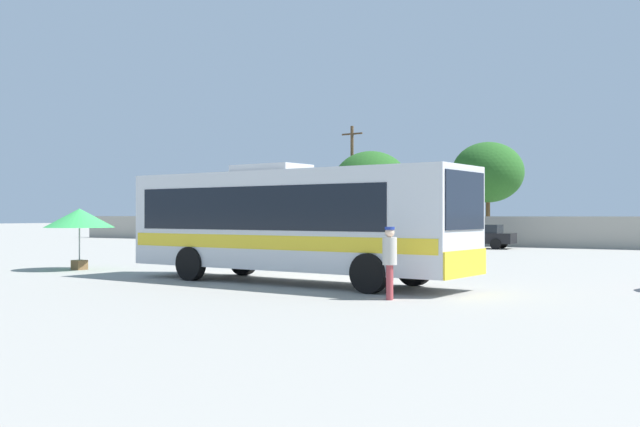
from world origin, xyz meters
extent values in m
plane|color=gray|center=(0.00, 10.00, 0.00)|extent=(300.00, 300.00, 0.00)
cube|color=#9E998C|center=(0.00, 27.55, 0.97)|extent=(80.00, 0.30, 1.95)
cube|color=silver|center=(0.66, -0.57, 1.87)|extent=(11.18, 3.37, 2.86)
cube|color=black|center=(0.11, -0.53, 2.22)|extent=(9.20, 3.25, 1.26)
cube|color=yellow|center=(0.66, -0.57, 1.24)|extent=(10.96, 3.38, 0.40)
cube|color=#19212D|center=(6.17, -0.98, 2.39)|extent=(0.21, 2.29, 1.49)
cube|color=yellow|center=(6.17, -0.98, 0.79)|extent=(0.25, 2.50, 0.69)
cube|color=#B2B2B2|center=(-0.16, -0.51, 3.42)|extent=(2.30, 1.56, 0.24)
cylinder|color=black|center=(4.16, 0.39, 0.52)|extent=(1.06, 0.38, 1.04)
cylinder|color=black|center=(3.98, -2.05, 0.52)|extent=(1.06, 0.38, 1.04)
cylinder|color=black|center=(-2.27, 0.88, 0.52)|extent=(1.06, 0.38, 1.04)
cylinder|color=black|center=(-2.45, -1.56, 0.52)|extent=(1.06, 0.38, 1.04)
cylinder|color=#99383D|center=(4.99, -2.94, 0.42)|extent=(0.16, 0.16, 0.83)
cylinder|color=#99383D|center=(5.05, -3.08, 0.42)|extent=(0.16, 0.16, 0.83)
cylinder|color=#B7B2A8|center=(5.02, -3.01, 1.16)|extent=(0.44, 0.44, 0.66)
sphere|color=beige|center=(5.02, -3.01, 1.60)|extent=(0.22, 0.22, 0.22)
cylinder|color=navy|center=(5.02, -3.01, 1.70)|extent=(0.24, 0.24, 0.07)
cylinder|color=gray|center=(-8.93, -0.31, 1.11)|extent=(0.05, 0.05, 2.21)
cone|color=green|center=(-8.93, -0.31, 1.91)|extent=(2.55, 2.55, 0.70)
cube|color=brown|center=(-8.93, -0.31, 0.18)|extent=(0.47, 0.47, 0.36)
cube|color=black|center=(-7.87, 24.76, 0.62)|extent=(4.68, 2.10, 0.60)
cube|color=black|center=(-8.10, 24.75, 1.17)|extent=(2.62, 1.82, 0.49)
cylinder|color=black|center=(-6.51, 25.73, 0.32)|extent=(0.65, 0.26, 0.64)
cylinder|color=black|center=(-6.40, 23.97, 0.32)|extent=(0.65, 0.26, 0.64)
cylinder|color=black|center=(-9.35, 25.55, 0.32)|extent=(0.65, 0.26, 0.64)
cylinder|color=black|center=(-9.23, 23.79, 0.32)|extent=(0.65, 0.26, 0.64)
cube|color=black|center=(-2.23, 24.19, 0.63)|extent=(4.68, 2.11, 0.62)
cube|color=black|center=(-2.01, 24.20, 1.19)|extent=(2.62, 1.82, 0.51)
cylinder|color=black|center=(-3.59, 23.21, 0.32)|extent=(0.65, 0.26, 0.64)
cylinder|color=black|center=(-3.71, 24.97, 0.32)|extent=(0.65, 0.26, 0.64)
cylinder|color=black|center=(-0.76, 23.40, 0.32)|extent=(0.65, 0.26, 0.64)
cylinder|color=black|center=(-0.88, 25.16, 0.32)|extent=(0.65, 0.26, 0.64)
cylinder|color=#4C3823|center=(-13.93, 29.87, 4.41)|extent=(0.24, 0.24, 8.81)
cube|color=#473321|center=(-13.93, 29.87, 8.21)|extent=(1.80, 0.26, 0.12)
cylinder|color=brown|center=(-12.48, 30.15, 1.21)|extent=(0.32, 0.32, 2.43)
ellipsoid|color=#23561E|center=(-12.48, 30.15, 4.43)|extent=(5.71, 5.71, 4.86)
cylinder|color=brown|center=(-4.74, 34.13, 1.68)|extent=(0.32, 0.32, 3.37)
ellipsoid|color=#23561E|center=(-4.74, 34.13, 5.23)|extent=(5.30, 5.30, 4.51)
camera|label=1|loc=(12.55, -18.68, 2.00)|focal=40.86mm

